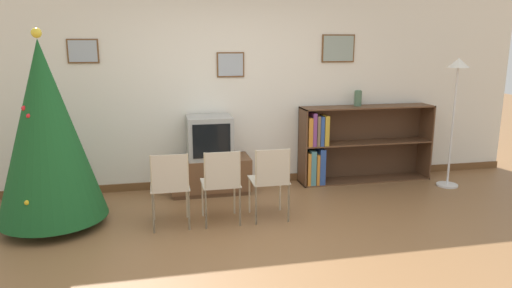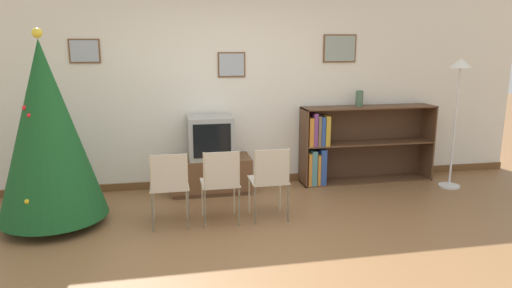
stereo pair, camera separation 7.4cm
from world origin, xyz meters
The scene contains 11 objects.
ground_plane centered at (0.00, 0.00, 0.00)m, with size 24.00×24.00×0.00m, color brown.
wall_back centered at (0.00, 2.19, 1.35)m, with size 8.52×0.11×2.70m.
christmas_tree centered at (-1.98, 1.10, 1.02)m, with size 1.10×1.10×2.05m.
tv_console centered at (-0.24, 1.87, 0.23)m, with size 1.01×0.50×0.46m.
television centered at (-0.24, 1.87, 0.73)m, with size 0.56×0.48×0.54m.
folding_chair_left centered at (-0.77, 0.77, 0.47)m, with size 0.40×0.40×0.82m.
folding_chair_center centered at (-0.24, 0.77, 0.47)m, with size 0.40×0.40×0.82m.
folding_chair_right centered at (0.30, 0.77, 0.47)m, with size 0.40×0.40×0.82m.
bookshelf centered at (1.65, 1.96, 0.51)m, with size 1.86×0.36×1.06m.
vase centered at (1.82, 1.99, 1.17)m, with size 0.10×0.10×0.22m.
standing_lamp centered at (2.94, 1.46, 1.31)m, with size 0.28×0.28×1.71m.
Camera 1 is at (-0.83, -3.81, 1.91)m, focal length 32.00 mm.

